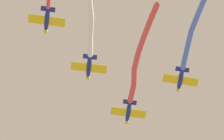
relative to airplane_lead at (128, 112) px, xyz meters
The scene contains 5 objects.
airplane_lead is the anchor object (origin of this frame).
smoke_trail_lead 10.52m from the airplane_lead, 131.54° to the right, with size 11.32×14.14×2.08m.
airplane_left_wing 10.25m from the airplane_lead, behind, with size 5.09×5.13×1.48m.
airplane_right_wing 10.26m from the airplane_lead, 85.43° to the right, with size 5.20×5.02×1.48m.
airplane_slot 20.51m from the airplane_lead, behind, with size 5.17×5.05×1.48m.
Camera 1 is at (-29.42, -18.27, 4.81)m, focal length 84.12 mm.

